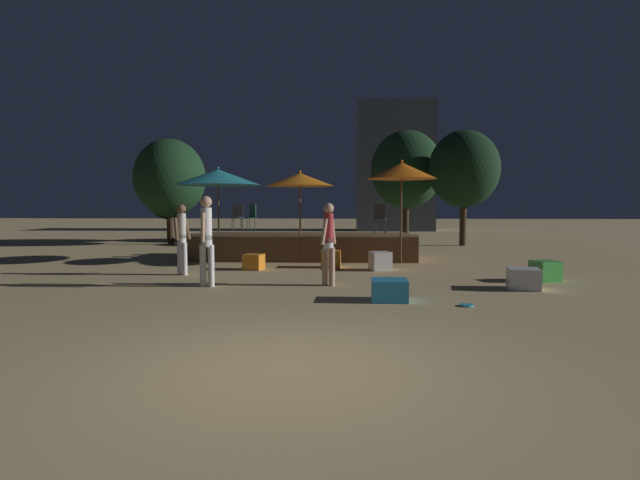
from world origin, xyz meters
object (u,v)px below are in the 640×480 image
Objects in this scene: patio_umbrella_0 at (300,180)px; bistro_chair_2 at (238,215)px; background_tree_2 at (169,195)px; background_tree_3 at (406,170)px; person_1 at (329,241)px; background_tree_1 at (170,178)px; cube_seat_3 at (523,279)px; person_2 at (207,236)px; patio_umbrella_2 at (402,171)px; cube_seat_0 at (389,290)px; cube_seat_4 at (545,271)px; cube_seat_5 at (380,261)px; cube_seat_1 at (254,262)px; background_tree_0 at (464,169)px; person_3 at (182,237)px; bistro_chair_0 at (380,216)px; frisbee_disc at (466,305)px; cube_seat_2 at (331,259)px; patio_umbrella_1 at (218,177)px; bistro_chair_1 at (251,215)px.

patio_umbrella_0 is 3.05× the size of bistro_chair_2.
background_tree_2 is 0.65× the size of background_tree_3.
person_1 is 0.38× the size of background_tree_1.
cube_seat_3 is 0.37× the size of person_2.
person_1 is at bearing -115.58° from patio_umbrella_2.
patio_umbrella_2 reaches higher than person_1.
background_tree_1 is (-8.48, 12.57, 2.71)m from cube_seat_0.
patio_umbrella_2 reaches higher than cube_seat_4.
cube_seat_5 is at bearing -41.32° from bistro_chair_2.
patio_umbrella_2 is 5.02m from cube_seat_1.
cube_seat_5 is at bearing -115.98° from background_tree_0.
background_tree_1 is at bearing 179.85° from background_tree_0.
cube_seat_3 is at bearing 20.13° from person_3.
background_tree_2 is at bearing 111.15° from background_tree_1.
person_1 is at bearing -115.97° from background_tree_0.
person_2 is 14.38m from background_tree_2.
cube_seat_3 is at bearing 127.56° from bistro_chair_0.
person_1 is at bearing -115.92° from cube_seat_5.
patio_umbrella_0 reaches higher than bistro_chair_2.
cube_seat_5 is 9.70m from background_tree_0.
frisbee_disc is at bearing -45.74° from cube_seat_1.
frisbee_disc is (6.07, -3.53, -0.92)m from person_3.
cube_seat_2 is at bearing 155.56° from cube_seat_4.
cube_seat_0 is 5.28m from cube_seat_1.
patio_umbrella_1 reaches higher than bistro_chair_1.
background_tree_2 is (-10.07, 8.81, -0.48)m from patio_umbrella_2.
bistro_chair_1 reaches higher than cube_seat_5.
patio_umbrella_1 is 8.16m from cube_seat_0.
cube_seat_1 is 1.04× the size of cube_seat_2.
cube_seat_0 is at bearing 156.32° from person_1.
patio_umbrella_1 is 4.39× the size of cube_seat_0.
bistro_chair_2 is at bearing -31.24° from person_1.
cube_seat_1 is at bearing 127.84° from cube_seat_0.
cube_seat_3 is (2.84, 1.38, 0.02)m from cube_seat_0.
cube_seat_0 is 1.23× the size of cube_seat_2.
background_tree_1 is (-5.25, 8.40, 2.69)m from cube_seat_1.
cube_seat_1 is 12.55m from background_tree_3.
patio_umbrella_2 is 5.41m from cube_seat_3.
bistro_chair_2 reaches higher than cube_seat_4.
cube_seat_0 is at bearing -98.10° from patio_umbrella_2.
person_2 is 0.36× the size of background_tree_3.
bistro_chair_0 is at bearing 98.39° from frisbee_disc.
bistro_chair_0 is 0.26× the size of background_tree_2.
patio_umbrella_0 is 2.99m from patio_umbrella_2.
cube_seat_1 is at bearing -91.83° from person_2.
background_tree_2 reaches higher than person_2.
cube_seat_4 is at bearing 28.79° from person_3.
bistro_chair_2 is at bearing 157.12° from patio_umbrella_2.
cube_seat_0 is 5.76m from person_3.
cube_seat_2 is at bearing 15.49° from cube_seat_1.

